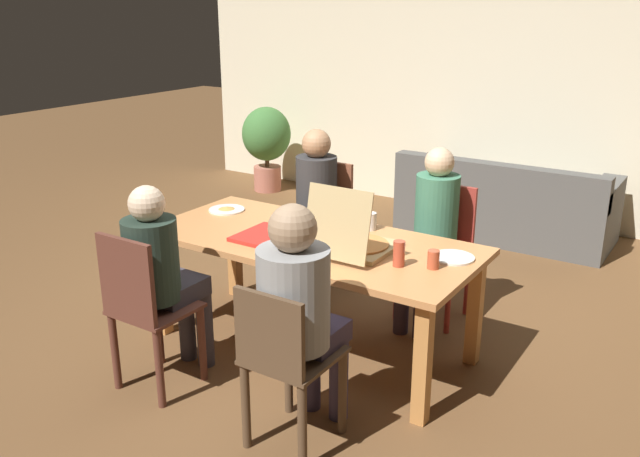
% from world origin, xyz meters
% --- Properties ---
extents(ground_plane, '(20.00, 20.00, 0.00)m').
position_xyz_m(ground_plane, '(0.00, 0.00, 0.00)').
color(ground_plane, brown).
extents(back_wall, '(7.12, 0.12, 2.95)m').
position_xyz_m(back_wall, '(0.00, 3.39, 1.47)').
color(back_wall, '#EFE4C3').
rests_on(back_wall, ground).
extents(dining_table, '(2.03, 0.92, 0.73)m').
position_xyz_m(dining_table, '(0.00, 0.00, 0.64)').
color(dining_table, '#CF874D').
rests_on(dining_table, ground).
extents(chair_0, '(0.43, 0.39, 0.91)m').
position_xyz_m(chair_0, '(0.46, 0.89, 0.52)').
color(chair_0, '#AA362D').
rests_on(chair_0, ground).
extents(person_0, '(0.29, 0.52, 1.20)m').
position_xyz_m(person_0, '(0.46, 0.74, 0.69)').
color(person_0, '#372C3B').
rests_on(person_0, ground).
extents(chair_1, '(0.41, 0.39, 0.94)m').
position_xyz_m(chair_1, '(-0.48, -0.91, 0.51)').
color(chair_1, brown).
rests_on(chair_1, ground).
extents(person_1, '(0.30, 0.50, 1.18)m').
position_xyz_m(person_1, '(-0.48, -0.77, 0.69)').
color(person_1, '#38353E').
rests_on(person_1, ground).
extents(chair_2, '(0.39, 0.42, 0.86)m').
position_xyz_m(chair_2, '(0.46, -0.91, 0.47)').
color(chair_2, brown).
rests_on(chair_2, ground).
extents(person_2, '(0.35, 0.50, 1.23)m').
position_xyz_m(person_2, '(0.46, -0.79, 0.73)').
color(person_2, '#3C324A').
rests_on(person_2, ground).
extents(chair_3, '(0.40, 0.41, 0.95)m').
position_xyz_m(chair_3, '(-0.48, 0.88, 0.51)').
color(chair_3, brown).
rests_on(chair_3, ground).
extents(person_3, '(0.30, 0.53, 1.22)m').
position_xyz_m(person_3, '(-0.48, 0.73, 0.72)').
color(person_3, '#3B4249').
rests_on(person_3, ground).
extents(pizza_box_0, '(0.37, 0.37, 0.02)m').
position_xyz_m(pizza_box_0, '(-0.21, -0.13, 0.74)').
color(pizza_box_0, red).
rests_on(pizza_box_0, dining_table).
extents(pizza_box_1, '(0.40, 0.48, 0.42)m').
position_xyz_m(pizza_box_1, '(0.33, -0.04, 0.78)').
color(pizza_box_1, tan).
rests_on(pizza_box_1, dining_table).
extents(plate_0, '(0.24, 0.24, 0.01)m').
position_xyz_m(plate_0, '(0.85, 0.16, 0.73)').
color(plate_0, white).
rests_on(plate_0, dining_table).
extents(plate_1, '(0.24, 0.24, 0.03)m').
position_xyz_m(plate_1, '(-0.80, 0.17, 0.74)').
color(plate_1, white).
rests_on(plate_1, dining_table).
extents(drinking_glass_0, '(0.07, 0.07, 0.11)m').
position_xyz_m(drinking_glass_0, '(0.05, 0.35, 0.78)').
color(drinking_glass_0, silver).
rests_on(drinking_glass_0, dining_table).
extents(drinking_glass_1, '(0.07, 0.07, 0.10)m').
position_xyz_m(drinking_glass_1, '(0.81, -0.04, 0.78)').
color(drinking_glass_1, '#BA4E30').
rests_on(drinking_glass_1, dining_table).
extents(drinking_glass_2, '(0.06, 0.06, 0.14)m').
position_xyz_m(drinking_glass_2, '(0.64, -0.11, 0.80)').
color(drinking_glass_2, '#B9472F').
rests_on(drinking_glass_2, dining_table).
extents(drinking_glass_3, '(0.08, 0.08, 0.11)m').
position_xyz_m(drinking_glass_3, '(0.22, 0.35, 0.78)').
color(drinking_glass_3, silver).
rests_on(drinking_glass_3, dining_table).
extents(couch, '(1.90, 0.82, 0.75)m').
position_xyz_m(couch, '(0.32, 2.75, 0.28)').
color(couch, '#545451').
rests_on(couch, ground).
extents(potted_plant, '(0.55, 0.55, 0.96)m').
position_xyz_m(potted_plant, '(-2.49, 2.83, 0.59)').
color(potted_plant, '#BB6D59').
rests_on(potted_plant, ground).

